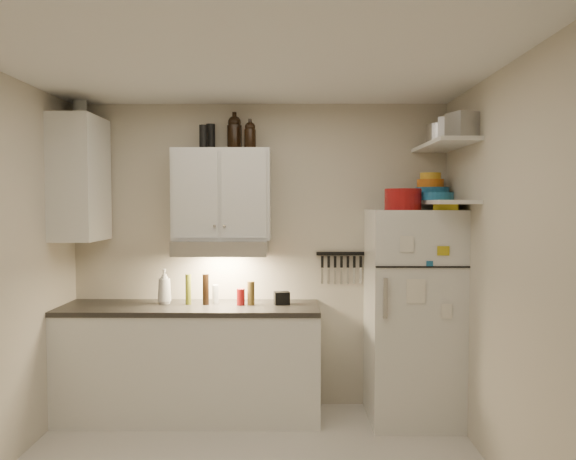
{
  "coord_description": "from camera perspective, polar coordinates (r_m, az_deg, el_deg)",
  "views": [
    {
      "loc": [
        0.29,
        -3.33,
        1.75
      ],
      "look_at": [
        0.25,
        0.9,
        1.55
      ],
      "focal_mm": 35.0,
      "sensor_mm": 36.0,
      "label": 1
    }
  ],
  "objects": [
    {
      "name": "tin_b",
      "position": [
        4.24,
        17.34,
        10.11
      ],
      "size": [
        0.23,
        0.23,
        0.18
      ],
      "primitive_type": "cube",
      "rotation": [
        0.0,
        0.0,
        0.38
      ],
      "color": "#AAAAAD",
      "rests_on": "shelf_hi"
    },
    {
      "name": "right_wall",
      "position": [
        3.61,
        22.09,
        -4.64
      ],
      "size": [
        0.02,
        3.0,
        2.6
      ],
      "primitive_type": "cube",
      "color": "beige",
      "rests_on": "ground"
    },
    {
      "name": "thermos_b",
      "position": [
        4.7,
        -8.6,
        9.35
      ],
      "size": [
        0.08,
        0.08,
        0.19
      ],
      "primitive_type": "cylinder",
      "rotation": [
        0.0,
        0.0,
        0.32
      ],
      "color": "black",
      "rests_on": "upper_cabinet"
    },
    {
      "name": "back_wall",
      "position": [
        4.87,
        -2.89,
        -2.61
      ],
      "size": [
        3.2,
        0.02,
        2.6
      ],
      "primitive_type": "cube",
      "color": "beige",
      "rests_on": "ground"
    },
    {
      "name": "shelf_lo",
      "position": [
        4.5,
        15.48,
        2.74
      ],
      "size": [
        0.3,
        0.95,
        0.03
      ],
      "primitive_type": "cube",
      "color": "white",
      "rests_on": "right_wall"
    },
    {
      "name": "side_jar",
      "position": [
        5.04,
        -20.39,
        11.4
      ],
      "size": [
        0.15,
        0.15,
        0.15
      ],
      "primitive_type": "cylinder",
      "rotation": [
        0.0,
        0.0,
        -0.41
      ],
      "color": "silver",
      "rests_on": "side_cabinet"
    },
    {
      "name": "stock_pot",
      "position": [
        4.8,
        15.34,
        9.24
      ],
      "size": [
        0.33,
        0.33,
        0.18
      ],
      "primitive_type": "cylinder",
      "rotation": [
        0.0,
        0.0,
        -0.39
      ],
      "color": "silver",
      "rests_on": "shelf_hi"
    },
    {
      "name": "upper_cabinet",
      "position": [
        4.7,
        -6.69,
        3.6
      ],
      "size": [
        0.8,
        0.33,
        0.75
      ],
      "primitive_type": "cube",
      "color": "white",
      "rests_on": "back_wall"
    },
    {
      "name": "clear_bottle",
      "position": [
        4.73,
        -7.38,
        -6.48
      ],
      "size": [
        0.05,
        0.05,
        0.15
      ],
      "primitive_type": "cylinder",
      "rotation": [
        0.0,
        0.0,
        -0.06
      ],
      "color": "silver",
      "rests_on": "countertop"
    },
    {
      "name": "plates",
      "position": [
        4.46,
        14.97,
        3.32
      ],
      "size": [
        0.32,
        0.32,
        0.06
      ],
      "primitive_type": "cylinder",
      "rotation": [
        0.0,
        0.0,
        0.43
      ],
      "color": "#185987",
      "rests_on": "shelf_lo"
    },
    {
      "name": "oil_bottle",
      "position": [
        4.71,
        -10.1,
        -5.96
      ],
      "size": [
        0.06,
        0.06,
        0.25
      ],
      "primitive_type": "cylinder",
      "rotation": [
        0.0,
        0.0,
        -0.17
      ],
      "color": "#646B1A",
      "rests_on": "countertop"
    },
    {
      "name": "shelf_hi",
      "position": [
        4.53,
        15.55,
        8.31
      ],
      "size": [
        0.3,
        0.95,
        0.03
      ],
      "primitive_type": "cube",
      "color": "white",
      "rests_on": "right_wall"
    },
    {
      "name": "ceiling",
      "position": [
        3.45,
        -4.49,
        17.15
      ],
      "size": [
        3.2,
        3.0,
        0.02
      ],
      "primitive_type": "cube",
      "color": "white",
      "rests_on": "ground"
    },
    {
      "name": "red_jar",
      "position": [
        4.63,
        -4.82,
        -6.79
      ],
      "size": [
        0.08,
        0.08,
        0.14
      ],
      "primitive_type": "cylinder",
      "rotation": [
        0.0,
        0.0,
        0.14
      ],
      "color": "maroon",
      "rests_on": "countertop"
    },
    {
      "name": "side_cabinet",
      "position": [
        4.85,
        -20.39,
        4.9
      ],
      "size": [
        0.33,
        0.55,
        1.0
      ],
      "primitive_type": "cube",
      "color": "white",
      "rests_on": "left_wall"
    },
    {
      "name": "vinegar_bottle",
      "position": [
        4.67,
        -8.35,
        -5.99
      ],
      "size": [
        0.05,
        0.05,
        0.25
      ],
      "primitive_type": "cylinder",
      "rotation": [
        0.0,
        0.0,
        0.0
      ],
      "color": "black",
      "rests_on": "countertop"
    },
    {
      "name": "spice_jar",
      "position": [
        4.5,
        12.6,
        2.62
      ],
      "size": [
        0.07,
        0.07,
        0.1
      ],
      "primitive_type": "cylinder",
      "rotation": [
        0.0,
        0.0,
        -0.19
      ],
      "color": "silver",
      "rests_on": "fridge"
    },
    {
      "name": "growler_a",
      "position": [
        4.79,
        -5.46,
        9.83
      ],
      "size": [
        0.16,
        0.16,
        0.29
      ],
      "primitive_type": null,
      "rotation": [
        0.0,
        0.0,
        -0.38
      ],
      "color": "black",
      "rests_on": "upper_cabinet"
    },
    {
      "name": "bowl_teal",
      "position": [
        4.78,
        14.44,
        3.57
      ],
      "size": [
        0.27,
        0.27,
        0.11
      ],
      "primitive_type": "cylinder",
      "color": "#185987",
      "rests_on": "shelf_lo"
    },
    {
      "name": "base_cabinet",
      "position": [
        4.78,
        -9.86,
        -13.22
      ],
      "size": [
        2.1,
        0.6,
        0.88
      ],
      "primitive_type": "cube",
      "color": "white",
      "rests_on": "floor"
    },
    {
      "name": "countertop",
      "position": [
        4.68,
        -9.9,
        -7.8
      ],
      "size": [
        2.1,
        0.62,
        0.04
      ],
      "primitive_type": "cube",
      "color": "#292623",
      "rests_on": "base_cabinet"
    },
    {
      "name": "growler_b",
      "position": [
        4.69,
        -3.87,
        9.6
      ],
      "size": [
        0.11,
        0.11,
        0.23
      ],
      "primitive_type": null,
      "rotation": [
        0.0,
        0.0,
        -0.16
      ],
      "color": "black",
      "rests_on": "upper_cabinet"
    },
    {
      "name": "book_stack",
      "position": [
        4.44,
        15.81,
        2.45
      ],
      "size": [
        0.24,
        0.27,
        0.08
      ],
      "primitive_type": "cube",
      "rotation": [
        0.0,
        0.0,
        -0.34
      ],
      "color": "gold",
      "rests_on": "fridge"
    },
    {
      "name": "bowl_orange",
      "position": [
        4.78,
        14.26,
        4.61
      ],
      "size": [
        0.22,
        0.22,
        0.07
      ],
      "primitive_type": "cylinder",
      "color": "#CF6213",
      "rests_on": "bowl_teal"
    },
    {
      "name": "thermos_a",
      "position": [
        4.82,
        -7.87,
        9.33
      ],
      "size": [
        0.09,
        0.09,
        0.22
      ],
      "primitive_type": "cylinder",
      "rotation": [
        0.0,
        0.0,
        0.31
      ],
      "color": "black",
      "rests_on": "upper_cabinet"
    },
    {
      "name": "knife_strip",
      "position": [
        4.85,
        5.39,
        -2.4
      ],
      "size": [
        0.42,
        0.02,
        0.03
      ],
      "primitive_type": "cube",
      "color": "black",
      "rests_on": "back_wall"
    },
    {
      "name": "soap_bottle",
      "position": [
        4.78,
        -12.45,
        -5.41
      ],
      "size": [
        0.15,
        0.15,
        0.32
      ],
      "primitive_type": "imported",
      "rotation": [
        0.0,
        0.0,
        0.21
      ],
      "color": "white",
      "rests_on": "countertop"
    },
    {
      "name": "fridge",
      "position": [
        4.68,
        12.52,
        -8.46
      ],
      "size": [
        0.7,
        0.68,
        1.7
      ],
      "primitive_type": "cube",
      "color": "silver",
      "rests_on": "floor"
    },
    {
      "name": "tin_a",
      "position": [
        4.5,
        16.31,
        9.73
      ],
      "size": [
        0.24,
        0.23,
        0.19
      ],
      "primitive_type": "cube",
      "rotation": [
        0.0,
        0.0,
        -0.39
      ],
      "color": "#AAAAAD",
      "rests_on": "shelf_hi"
    },
    {
      "name": "caddy",
      "position": [
        4.64,
        -0.64,
        -6.93
      ],
      "size": [
        0.14,
        0.11,
        0.11
      ],
      "primitive_type": "cube",
      "rotation": [
        0.0,
        0.0,
        0.2
      ],
      "color": "black",
      "rests_on": "countertop"
    },
    {
      "name": "bowl_yellow",
      "position": [
        4.78,
        14.27,
        5.33
      ],
      "size": [
        0.17,
        0.17,
        0.05
      ],
      "primitive_type": "cylinder",
      "color": "gold",
      "rests_on": "bowl_orange"
    },
    {
      "name": "dutch_oven",
      "position": [
        4.45,
        11.6,
        3.07
      ],
      "size": [
        0.38,
        0.38,
        0.16
      ],
      "primitive_type": "cylinder",
      "rotation": [
        0.0,
        0.0,
        0.42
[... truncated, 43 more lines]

